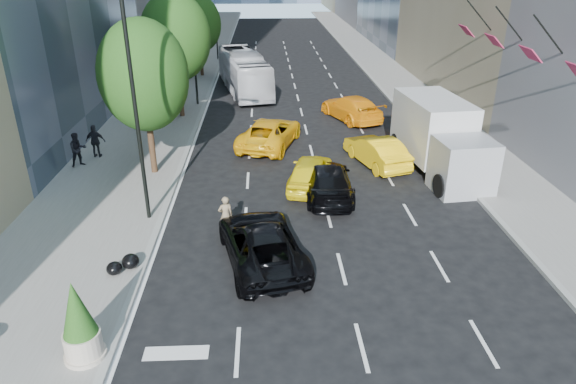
{
  "coord_description": "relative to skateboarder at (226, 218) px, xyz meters",
  "views": [
    {
      "loc": [
        -1.62,
        -15.2,
        10.04
      ],
      "look_at": [
        -0.75,
        3.08,
        1.6
      ],
      "focal_mm": 32.0,
      "sensor_mm": 36.0,
      "label": 1
    }
  ],
  "objects": [
    {
      "name": "facade_flags",
      "position": [
        13.84,
        7.44,
        5.39
      ],
      "size": [
        1.85,
        13.3,
        2.05
      ],
      "color": "black",
      "rests_on": "ground"
    },
    {
      "name": "sidewalk_right",
      "position": [
        13.2,
        27.44,
        -0.72
      ],
      "size": [
        4.0,
        120.0,
        0.15
      ],
      "primitive_type": "cube",
      "color": "slate",
      "rests_on": "ground"
    },
    {
      "name": "ground",
      "position": [
        3.2,
        -2.56,
        -0.79
      ],
      "size": [
        160.0,
        160.0,
        0.0
      ],
      "primitive_type": "plane",
      "color": "black",
      "rests_on": "ground"
    },
    {
      "name": "box_truck",
      "position": [
        10.37,
        6.42,
        0.99
      ],
      "size": [
        3.39,
        7.55,
        3.5
      ],
      "rotation": [
        0.0,
        0.0,
        0.1
      ],
      "color": "#B9B9B9",
      "rests_on": "ground"
    },
    {
      "name": "pedestrian_a",
      "position": [
        -8.0,
        7.45,
        0.24
      ],
      "size": [
        1.08,
        1.03,
        1.76
      ],
      "primitive_type": "imported",
      "rotation": [
        0.0,
        0.0,
        0.6
      ],
      "color": "black",
      "rests_on": "sidewalk_left"
    },
    {
      "name": "taxi_c",
      "position": [
        1.86,
        10.44,
        0.0
      ],
      "size": [
        4.22,
        6.24,
        1.59
      ],
      "primitive_type": "imported",
      "rotation": [
        0.0,
        0.0,
        2.84
      ],
      "color": "#FBB60D",
      "rests_on": "ground"
    },
    {
      "name": "black_sedan_lincoln",
      "position": [
        1.39,
        -1.93,
        -0.04
      ],
      "size": [
        3.63,
        5.86,
        1.51
      ],
      "primitive_type": "imported",
      "rotation": [
        0.0,
        0.0,
        3.36
      ],
      "color": "black",
      "rests_on": "ground"
    },
    {
      "name": "tree_far",
      "position": [
        -4.0,
        29.44,
        3.83
      ],
      "size": [
        3.9,
        3.9,
        6.92
      ],
      "color": "#322313",
      "rests_on": "sidewalk_left"
    },
    {
      "name": "lamp_near",
      "position": [
        -3.12,
        1.44,
        5.02
      ],
      "size": [
        2.13,
        0.22,
        10.0
      ],
      "color": "black",
      "rests_on": "sidewalk_left"
    },
    {
      "name": "tree_mid",
      "position": [
        -4.0,
        16.44,
        4.52
      ],
      "size": [
        4.5,
        4.5,
        7.99
      ],
      "color": "#322313",
      "rests_on": "sidewalk_left"
    },
    {
      "name": "taxi_d",
      "position": [
        7.4,
        15.48,
        0.01
      ],
      "size": [
        4.08,
        5.97,
        1.61
      ],
      "primitive_type": "imported",
      "rotation": [
        0.0,
        0.0,
        3.51
      ],
      "color": "#FF990D",
      "rests_on": "ground"
    },
    {
      "name": "tree_near",
      "position": [
        -4.0,
        6.44,
        4.18
      ],
      "size": [
        4.2,
        4.2,
        7.46
      ],
      "color": "#322313",
      "rests_on": "sidewalk_left"
    },
    {
      "name": "garbage_bags",
      "position": [
        -3.35,
        -2.52,
        -0.4
      ],
      "size": [
        1.03,
        0.99,
        0.51
      ],
      "color": "black",
      "rests_on": "sidewalk_left"
    },
    {
      "name": "city_bus",
      "position": [
        0.0,
        23.79,
        0.78
      ],
      "size": [
        4.8,
        11.61,
        3.15
      ],
      "primitive_type": "imported",
      "rotation": [
        0.0,
        0.0,
        0.2
      ],
      "color": "silver",
      "rests_on": "ground"
    },
    {
      "name": "pedestrian_b",
      "position": [
        -7.47,
        8.71,
        0.25
      ],
      "size": [
        1.06,
        0.48,
        1.78
      ],
      "primitive_type": "imported",
      "rotation": [
        0.0,
        0.0,
        3.1
      ],
      "color": "black",
      "rests_on": "sidewalk_left"
    },
    {
      "name": "skateboarder",
      "position": [
        0.0,
        0.0,
        0.0
      ],
      "size": [
        0.67,
        0.54,
        1.58
      ],
      "primitive_type": "imported",
      "rotation": [
        0.0,
        0.0,
        3.46
      ],
      "color": "#7A694C",
      "rests_on": "ground"
    },
    {
      "name": "black_sedan_mercedes",
      "position": [
        4.4,
        3.49,
        -0.04
      ],
      "size": [
        2.28,
        5.24,
        1.5
      ],
      "primitive_type": "imported",
      "rotation": [
        0.0,
        0.0,
        3.11
      ],
      "color": "black",
      "rests_on": "ground"
    },
    {
      "name": "taxi_a",
      "position": [
        3.7,
        4.57,
        -0.03
      ],
      "size": [
        2.79,
        4.77,
        1.52
      ],
      "primitive_type": "imported",
      "rotation": [
        0.0,
        0.0,
        2.91
      ],
      "color": "yellow",
      "rests_on": "ground"
    },
    {
      "name": "taxi_b",
      "position": [
        7.4,
        7.23,
        -0.02
      ],
      "size": [
        2.95,
        4.96,
        1.54
      ],
      "primitive_type": "imported",
      "rotation": [
        0.0,
        0.0,
        3.44
      ],
      "color": "yellow",
      "rests_on": "ground"
    },
    {
      "name": "lamp_far",
      "position": [
        -3.12,
        19.44,
        5.02
      ],
      "size": [
        2.13,
        0.22,
        10.0
      ],
      "color": "black",
      "rests_on": "sidewalk_left"
    },
    {
      "name": "sidewalk_left",
      "position": [
        -5.8,
        27.44,
        -0.72
      ],
      "size": [
        6.0,
        120.0,
        0.15
      ],
      "primitive_type": "cube",
      "color": "slate",
      "rests_on": "ground"
    },
    {
      "name": "traffic_signal",
      "position": [
        -3.2,
        37.44,
        3.44
      ],
      "size": [
        2.48,
        0.53,
        5.2
      ],
      "color": "black",
      "rests_on": "sidewalk_left"
    },
    {
      "name": "planter_shrub",
      "position": [
        -3.4,
        -6.72,
        0.5
      ],
      "size": [
        1.0,
        1.0,
        2.4
      ],
      "color": "#B8AB98",
      "rests_on": "sidewalk_left"
    }
  ]
}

